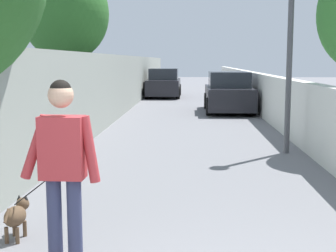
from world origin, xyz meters
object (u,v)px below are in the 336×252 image
object	(u,v)px
tree_left_mid	(65,14)
dog	(16,215)
person_skateboarder	(62,162)
car_far	(164,84)
car_near	(229,93)
lamp_post	(291,10)

from	to	relation	value
tree_left_mid	dog	world-z (taller)	tree_left_mid
person_skateboarder	car_far	world-z (taller)	person_skateboarder
tree_left_mid	dog	xyz separation A→B (m)	(-10.71, -2.21, -3.21)
tree_left_mid	car_near	distance (m)	6.76
tree_left_mid	lamp_post	world-z (taller)	tree_left_mid
tree_left_mid	car_far	bearing A→B (deg)	-15.03
car_far	person_skateboarder	bearing A→B (deg)	-179.07
person_skateboarder	lamp_post	bearing A→B (deg)	-27.34
dog	car_far	xyz separation A→B (m)	(20.66, -0.46, 0.44)
person_skateboarder	car_near	bearing A→B (deg)	-10.17
tree_left_mid	car_far	world-z (taller)	tree_left_mid
car_near	dog	bearing A→B (deg)	165.77
person_skateboarder	dog	world-z (taller)	person_skateboarder
tree_left_mid	car_far	distance (m)	10.66
person_skateboarder	dog	size ratio (longest dim) A/B	1.36
lamp_post	car_far	size ratio (longest dim) A/B	1.10
lamp_post	car_far	world-z (taller)	lamp_post
person_skateboarder	car_near	distance (m)	14.53
lamp_post	person_skateboarder	xyz separation A→B (m)	(-6.12, 3.16, -1.90)
lamp_post	dog	world-z (taller)	lamp_post
tree_left_mid	person_skateboarder	distance (m)	12.32
lamp_post	car_near	bearing A→B (deg)	4.20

